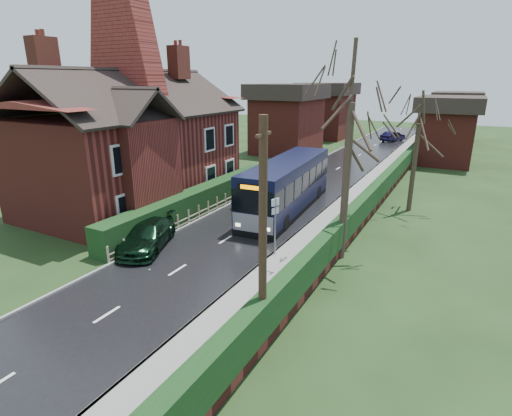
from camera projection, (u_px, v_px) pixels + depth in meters
The scene contains 18 objects.
ground at pixel (204, 254), 19.44m from camera, with size 140.00×140.00×0.00m, color #29481F.
road at pixel (287, 201), 27.82m from camera, with size 6.00×100.00×0.02m, color black.
pavement at pixel (347, 209), 25.90m from camera, with size 2.50×100.00×0.14m, color slate.
kerb_right at pixel (329, 206), 26.44m from camera, with size 0.12×100.00×0.14m, color gray.
kerb_left at pixel (249, 195), 29.18m from camera, with size 0.12×100.00×0.10m, color gray.
front_hedge at pixel (198, 201), 25.14m from camera, with size 1.20×16.00×1.60m, color black.
picket_fence at pixel (208, 208), 24.91m from camera, with size 0.10×16.00×0.90m, color gray, non-canonical shape.
right_wall_hedge at pixel (372, 198), 24.91m from camera, with size 0.60×50.00×1.80m.
brick_house at pixel (133, 139), 26.01m from camera, with size 9.30×14.60×10.30m.
bus at pixel (287, 186), 25.38m from camera, with size 3.27×10.93×3.27m.
car_silver at pixel (257, 194), 26.88m from camera, with size 1.68×4.17×1.42m, color #B9BABE.
car_green at pixel (147, 235), 19.96m from camera, with size 1.87×4.59×1.33m, color black.
car_distant at pixel (393, 136), 54.21m from camera, with size 1.42×4.08×1.35m, color black.
bus_stop_sign at pixel (275, 219), 18.52m from camera, with size 0.21×0.44×2.95m.
telegraph_pole at pixel (263, 241), 11.51m from camera, with size 0.25×0.93×7.24m.
tree_right_near at pixel (352, 91), 16.74m from camera, with size 4.75×4.75×10.25m.
tree_right_far at pixel (420, 117), 24.06m from camera, with size 4.09×4.09×7.91m.
tree_house_side at pixel (194, 93), 33.96m from camera, with size 4.09×4.09×9.29m.
Camera 1 is at (10.65, -14.49, 8.12)m, focal length 28.00 mm.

